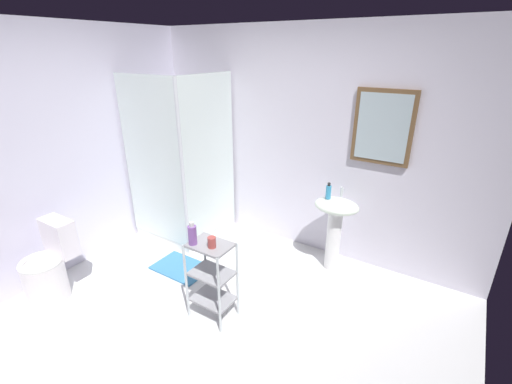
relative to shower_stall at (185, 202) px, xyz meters
name	(u,v)px	position (x,y,z in m)	size (l,w,h in m)	color
ground_plane	(196,332)	(1.22, -1.22, -0.47)	(4.20, 4.20, 0.02)	silver
wall_back	(299,143)	(1.23, 0.63, 0.79)	(4.20, 0.14, 2.50)	silver
wall_left	(45,158)	(-0.63, -1.22, 0.79)	(0.10, 4.20, 2.50)	silver
shower_stall	(185,202)	(0.00, 0.00, 0.00)	(0.92, 0.92, 2.00)	white
pedestal_sink	(335,220)	(1.85, 0.30, 0.12)	(0.46, 0.37, 0.81)	white
sink_faucet	(342,192)	(1.85, 0.42, 0.40)	(0.03, 0.03, 0.10)	silver
toilet	(49,268)	(-0.26, -1.60, -0.15)	(0.37, 0.49, 0.76)	white
storage_cart	(212,274)	(1.22, -0.98, -0.03)	(0.38, 0.28, 0.74)	silver
hand_soap_bottle	(328,192)	(1.75, 0.29, 0.42)	(0.05, 0.05, 0.17)	#389ED1
conditioner_bottle_purple	(192,234)	(1.10, -1.05, 0.36)	(0.07, 0.07, 0.20)	#7F50A1
rinse_cup	(212,242)	(1.26, -1.00, 0.32)	(0.07, 0.07, 0.09)	#B24742
bath_mat	(181,267)	(0.46, -0.61, -0.45)	(0.60, 0.40, 0.02)	teal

